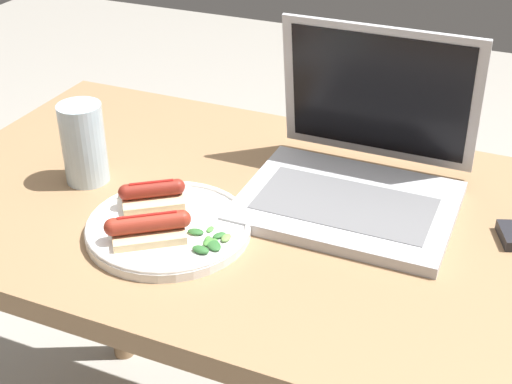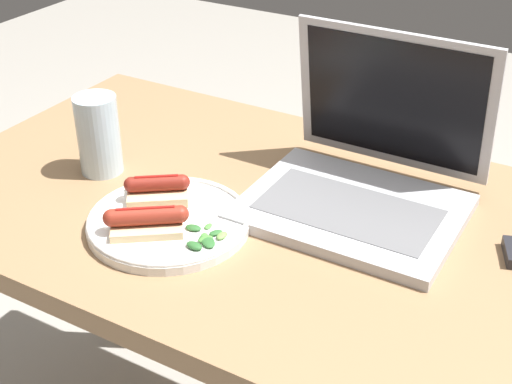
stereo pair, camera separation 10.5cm
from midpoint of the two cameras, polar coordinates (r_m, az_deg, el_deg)
The scene contains 7 objects.
desk at distance 1.15m, azimuth 1.15°, elevation -5.85°, with size 1.28×0.66×0.72m.
laptop at distance 1.13m, azimuth 5.46°, elevation 1.60°, with size 0.33×0.30×0.26m.
plate at distance 1.07m, azimuth -9.80°, elevation -2.85°, with size 0.25×0.25×0.02m.
sausage_toast_left at distance 1.04m, azimuth -11.50°, elevation -2.90°, with size 0.12×0.11×0.04m.
sausage_toast_middle at distance 1.11m, azimuth -10.97°, elevation -0.36°, with size 0.11×0.11×0.04m.
salad_pile at distance 1.02m, azimuth -6.69°, elevation -4.03°, with size 0.07×0.07×0.01m.
drinking_glass at distance 1.21m, azimuth -16.06°, elevation 3.69°, with size 0.07×0.07×0.14m.
Camera 1 is at (0.29, -0.88, 1.32)m, focal length 50.00 mm.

